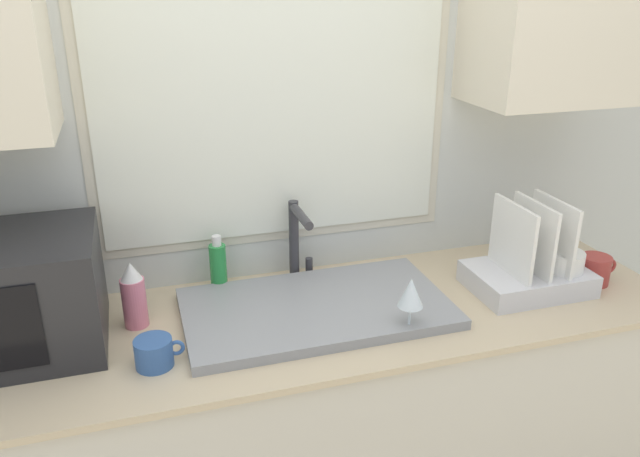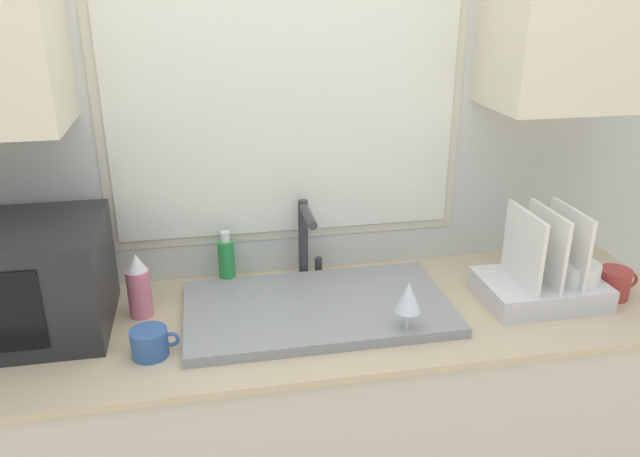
{
  "view_description": "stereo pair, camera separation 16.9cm",
  "coord_description": "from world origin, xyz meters",
  "px_view_note": "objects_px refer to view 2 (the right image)",
  "views": [
    {
      "loc": [
        -0.42,
        -1.22,
        1.8
      ],
      "look_at": [
        0.04,
        0.28,
        1.17
      ],
      "focal_mm": 35.0,
      "sensor_mm": 36.0,
      "label": 1
    },
    {
      "loc": [
        -0.26,
        -1.26,
        1.8
      ],
      "look_at": [
        0.04,
        0.28,
        1.17
      ],
      "focal_mm": 35.0,
      "sensor_mm": 36.0,
      "label": 2
    }
  ],
  "objects_px": {
    "mug_near_sink": "(150,343)",
    "wine_glass": "(408,299)",
    "soap_bottle": "(227,262)",
    "faucet": "(306,234)",
    "dish_rack": "(545,279)",
    "microwave": "(8,281)",
    "spray_bottle": "(139,286)"
  },
  "relations": [
    {
      "from": "faucet",
      "to": "microwave",
      "type": "bearing_deg",
      "value": -169.19
    },
    {
      "from": "microwave",
      "to": "wine_glass",
      "type": "xyz_separation_m",
      "value": [
        1.05,
        -0.24,
        -0.03
      ]
    },
    {
      "from": "faucet",
      "to": "soap_bottle",
      "type": "relative_size",
      "value": 1.45
    },
    {
      "from": "microwave",
      "to": "faucet",
      "type": "bearing_deg",
      "value": 10.81
    },
    {
      "from": "faucet",
      "to": "wine_glass",
      "type": "bearing_deg",
      "value": -63.11
    },
    {
      "from": "mug_near_sink",
      "to": "wine_glass",
      "type": "bearing_deg",
      "value": -4.08
    },
    {
      "from": "dish_rack",
      "to": "mug_near_sink",
      "type": "relative_size",
      "value": 2.85
    },
    {
      "from": "soap_bottle",
      "to": "wine_glass",
      "type": "height_order",
      "value": "soap_bottle"
    },
    {
      "from": "mug_near_sink",
      "to": "wine_glass",
      "type": "xyz_separation_m",
      "value": [
        0.68,
        -0.05,
        0.08
      ]
    },
    {
      "from": "spray_bottle",
      "to": "soap_bottle",
      "type": "bearing_deg",
      "value": 30.35
    },
    {
      "from": "faucet",
      "to": "soap_bottle",
      "type": "bearing_deg",
      "value": 177.34
    },
    {
      "from": "spray_bottle",
      "to": "soap_bottle",
      "type": "distance_m",
      "value": 0.3
    },
    {
      "from": "soap_bottle",
      "to": "mug_near_sink",
      "type": "xyz_separation_m",
      "value": [
        -0.22,
        -0.37,
        -0.04
      ]
    },
    {
      "from": "dish_rack",
      "to": "spray_bottle",
      "type": "distance_m",
      "value": 1.2
    },
    {
      "from": "microwave",
      "to": "soap_bottle",
      "type": "xyz_separation_m",
      "value": [
        0.59,
        0.17,
        -0.07
      ]
    },
    {
      "from": "wine_glass",
      "to": "spray_bottle",
      "type": "bearing_deg",
      "value": 159.48
    },
    {
      "from": "dish_rack",
      "to": "spray_bottle",
      "type": "height_order",
      "value": "dish_rack"
    },
    {
      "from": "wine_glass",
      "to": "faucet",
      "type": "bearing_deg",
      "value": 116.89
    },
    {
      "from": "soap_bottle",
      "to": "wine_glass",
      "type": "relative_size",
      "value": 1.08
    },
    {
      "from": "soap_bottle",
      "to": "mug_near_sink",
      "type": "height_order",
      "value": "soap_bottle"
    },
    {
      "from": "dish_rack",
      "to": "soap_bottle",
      "type": "relative_size",
      "value": 1.96
    },
    {
      "from": "faucet",
      "to": "soap_bottle",
      "type": "xyz_separation_m",
      "value": [
        -0.25,
        0.01,
        -0.08
      ]
    },
    {
      "from": "faucet",
      "to": "mug_near_sink",
      "type": "xyz_separation_m",
      "value": [
        -0.47,
        -0.36,
        -0.12
      ]
    },
    {
      "from": "microwave",
      "to": "dish_rack",
      "type": "distance_m",
      "value": 1.53
    },
    {
      "from": "dish_rack",
      "to": "wine_glass",
      "type": "height_order",
      "value": "dish_rack"
    },
    {
      "from": "faucet",
      "to": "mug_near_sink",
      "type": "height_order",
      "value": "faucet"
    },
    {
      "from": "spray_bottle",
      "to": "microwave",
      "type": "bearing_deg",
      "value": -176.14
    },
    {
      "from": "spray_bottle",
      "to": "wine_glass",
      "type": "relative_size",
      "value": 1.15
    },
    {
      "from": "dish_rack",
      "to": "wine_glass",
      "type": "distance_m",
      "value": 0.5
    },
    {
      "from": "dish_rack",
      "to": "soap_bottle",
      "type": "distance_m",
      "value": 0.98
    },
    {
      "from": "faucet",
      "to": "microwave",
      "type": "height_order",
      "value": "microwave"
    },
    {
      "from": "soap_bottle",
      "to": "mug_near_sink",
      "type": "relative_size",
      "value": 1.45
    }
  ]
}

